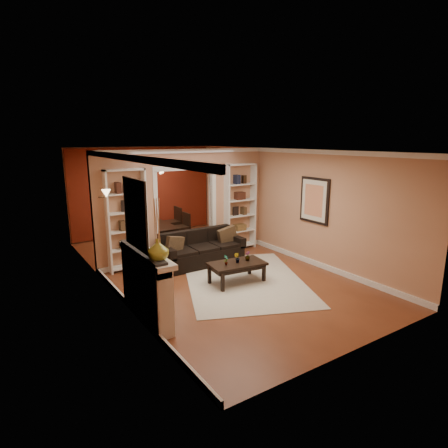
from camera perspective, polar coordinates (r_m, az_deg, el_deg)
floor at (r=8.66m, az=-2.13°, el=-6.94°), size 8.00×8.00×0.00m
ceiling at (r=8.15m, az=-2.29°, el=11.20°), size 8.00×8.00×0.00m
wall_back at (r=11.88m, az=-12.17°, el=4.92°), size 8.00×0.00×8.00m
wall_front at (r=5.37m, az=20.27°, el=-5.15°), size 8.00×0.00×8.00m
wall_left at (r=7.44m, az=-17.28°, el=-0.04°), size 0.00×8.00×8.00m
wall_right at (r=9.63m, az=9.39°, el=3.22°), size 0.00×8.00×8.00m
partition_wall at (r=9.34m, az=-5.99°, el=3.03°), size 4.50×0.15×2.70m
red_back_panel at (r=11.85m, az=-12.11°, el=4.76°), size 4.44×0.04×2.64m
dining_window at (r=11.78m, az=-12.10°, el=5.85°), size 0.78×0.03×0.98m
area_rug at (r=8.07m, az=3.06°, el=-8.45°), size 3.47×3.98×0.01m
sofa at (r=8.93m, az=-3.40°, el=-3.67°), size 2.02×0.87×0.79m
pillow_left at (r=8.54m, az=-7.54°, el=-3.13°), size 0.44×0.20×0.42m
pillow_right at (r=9.22m, az=0.53°, el=-1.68°), size 0.47×0.14×0.47m
coffee_table at (r=7.84m, az=1.98°, el=-7.41°), size 1.21×0.75×0.44m
plant_left at (r=7.60m, az=0.33°, el=-5.52°), size 0.13×0.12×0.21m
plant_center at (r=7.74m, az=2.00°, el=-5.20°), size 0.14×0.14×0.20m
plant_right at (r=7.89m, az=3.60°, el=-4.89°), size 0.12×0.12×0.19m
bookshelf_left at (r=8.64m, az=-14.62°, el=0.52°), size 0.90×0.30×2.30m
bookshelf_right at (r=10.02m, az=2.41°, el=2.60°), size 0.90×0.30×2.30m
fireplace at (r=6.34m, az=-11.60°, el=-9.24°), size 0.32×1.70×1.16m
vase at (r=5.64m, az=-10.03°, el=-3.91°), size 0.39×0.39×0.34m
mirror at (r=5.95m, az=-13.39°, el=1.49°), size 0.03×0.95×1.10m
wall_sconce at (r=7.90m, az=-17.92°, el=4.20°), size 0.18×0.18×0.22m
framed_art at (r=8.87m, az=13.58°, el=3.52°), size 0.04×0.85×1.05m
dining_table at (r=10.93m, az=-10.07°, el=-1.46°), size 1.51×0.84×0.53m
dining_chair_nw at (r=10.41m, az=-12.25°, el=-1.14°), size 0.48×0.48×0.93m
dining_chair_ne at (r=10.84m, az=-6.81°, el=-0.54°), size 0.54×0.54×0.87m
dining_chair_sw at (r=10.98m, az=-13.35°, el=-0.96°), size 0.49×0.49×0.75m
dining_chair_se at (r=11.36m, az=-8.16°, el=0.24°), size 0.60×0.60×0.95m
chandelier at (r=10.60m, az=-9.80°, el=7.74°), size 0.50×0.50×0.30m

